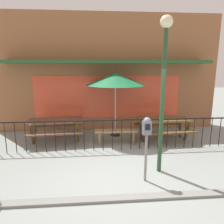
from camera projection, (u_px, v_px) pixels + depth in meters
ground at (119, 179)px, 4.87m from camera, size 40.00×40.00×0.00m
pub_storefront at (107, 73)px, 8.48m from camera, size 8.94×1.37×4.55m
patio_fence_front at (112, 129)px, 6.43m from camera, size 7.53×0.04×0.97m
picnic_table_left at (56, 124)px, 7.19m from camera, size 1.91×1.51×0.79m
picnic_table_right at (164, 123)px, 7.34m from camera, size 1.86×1.44×0.79m
patio_umbrella at (115, 79)px, 7.49m from camera, size 2.11×2.11×2.31m
patio_bench at (116, 134)px, 7.00m from camera, size 1.41×0.36×0.48m
parking_meter_near at (147, 132)px, 4.56m from camera, size 0.18×0.17×1.49m
street_lamp at (164, 73)px, 4.74m from camera, size 0.28×0.28×3.63m
curb_edge at (123, 199)px, 4.12m from camera, size 12.51×0.20×0.11m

